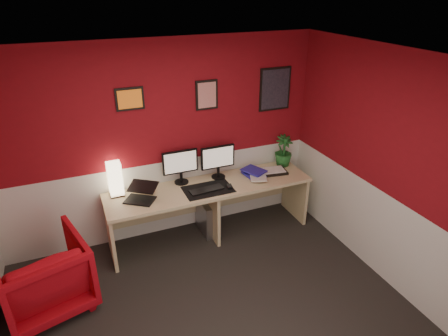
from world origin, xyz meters
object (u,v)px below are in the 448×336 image
pc_tower (208,216)px  desk (211,211)px  potted_plant (283,151)px  zen_tray (273,171)px  shoji_lamp (115,180)px  laptop (139,193)px  monitor_right (218,157)px  armchair (43,276)px  monitor_left (180,162)px

pc_tower → desk: bearing=-88.2°
potted_plant → pc_tower: potted_plant is taller
zen_tray → shoji_lamp: bearing=174.7°
laptop → monitor_right: (1.07, 0.21, 0.18)m
laptop → potted_plant: 2.05m
potted_plant → pc_tower: size_ratio=0.96×
laptop → armchair: size_ratio=0.39×
zen_tray → armchair: bearing=-169.2°
zen_tray → pc_tower: zen_tray is taller
zen_tray → potted_plant: 0.35m
monitor_right → monitor_left: bearing=175.0°
monitor_right → desk: bearing=-135.2°
desk → monitor_left: monitor_left is taller
zen_tray → armchair: 2.98m
pc_tower → armchair: armchair is taller
monitor_left → potted_plant: bearing=-1.6°
potted_plant → monitor_left: bearing=178.4°
zen_tray → desk: bearing=-177.9°
monitor_left → zen_tray: bearing=-9.0°
desk → monitor_right: monitor_right is taller
laptop → potted_plant: (2.04, 0.21, 0.11)m
laptop → armchair: laptop is taller
shoji_lamp → armchair: shoji_lamp is taller
zen_tray → pc_tower: size_ratio=0.78×
shoji_lamp → zen_tray: size_ratio=1.14×
shoji_lamp → laptop: (0.22, -0.25, -0.09)m
zen_tray → pc_tower: bearing=175.9°
shoji_lamp → monitor_left: monitor_left is taller
monitor_right → potted_plant: bearing=0.2°
shoji_lamp → monitor_right: 1.30m
laptop → zen_tray: laptop is taller
potted_plant → armchair: size_ratio=0.51×
shoji_lamp → laptop: size_ratio=1.21×
shoji_lamp → potted_plant: bearing=-0.9°
desk → shoji_lamp: size_ratio=6.50×
armchair → monitor_right: bearing=-177.3°
zen_tray → armchair: (-2.91, -0.56, -0.36)m
pc_tower → monitor_right: bearing=23.6°
desk → zen_tray: bearing=2.1°
laptop → zen_tray: 1.80m
shoji_lamp → zen_tray: 2.04m
desk → armchair: armchair is taller
shoji_lamp → monitor_right: monitor_right is taller
shoji_lamp → laptop: 0.34m
monitor_left → zen_tray: size_ratio=1.66×
laptop → monitor_left: monitor_left is taller
shoji_lamp → zen_tray: bearing=-5.3°
armchair → potted_plant: bearing=177.5°
potted_plant → monitor_right: bearing=-179.8°
shoji_lamp → pc_tower: (1.11, -0.12, -0.70)m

